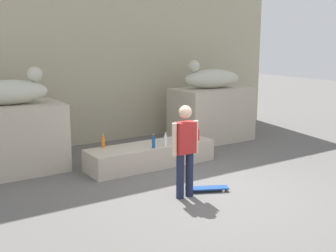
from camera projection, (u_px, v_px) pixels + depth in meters
ground_plane at (208, 192)px, 8.09m from camera, size 40.00×40.00×0.00m
facade_wall at (92, 12)px, 11.49m from camera, size 11.80×0.60×6.96m
pedestal_left at (12, 139)px, 9.16m from camera, size 2.11×1.32×1.45m
pedestal_right at (211, 114)px, 12.07m from camera, size 2.11×1.32×1.45m
statue_reclining_left at (10, 91)px, 8.97m from camera, size 1.67×0.80×0.78m
statue_reclining_right at (211, 78)px, 11.85m from camera, size 1.68×0.90×0.78m
ledge_block at (151, 155)px, 9.73m from camera, size 2.93×0.85×0.48m
skater at (185, 147)px, 7.66m from camera, size 0.54×0.23×1.67m
skateboard at (207, 188)px, 8.11m from camera, size 0.81×0.53×0.08m
bottle_red at (198, 135)px, 10.03m from camera, size 0.07×0.07×0.32m
bottle_clear at (166, 140)px, 9.55m from camera, size 0.07×0.07×0.30m
bottle_orange at (103, 142)px, 9.39m from camera, size 0.08×0.08×0.30m
bottle_blue at (154, 142)px, 9.36m from camera, size 0.07×0.07×0.30m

